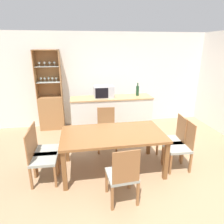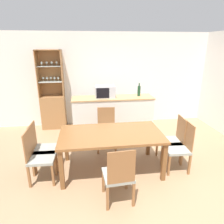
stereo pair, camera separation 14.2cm
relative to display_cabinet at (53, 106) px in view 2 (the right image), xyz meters
The scene contains 13 objects.
ground_plane 3.10m from the display_cabinet, 52.98° to the right, with size 18.00×18.00×0.00m, color #A37F5B.
wall_back 1.95m from the display_cabinet, ahead, with size 6.80×0.06×2.55m.
kitchen_counter 1.66m from the display_cabinet, 17.39° to the right, with size 2.08×0.57×0.94m.
display_cabinet is the anchor object (origin of this frame).
dining_table 2.58m from the display_cabinet, 59.51° to the right, with size 1.80×0.98×0.73m.
dining_chair_head_far 1.93m from the display_cabinet, 47.02° to the right, with size 0.44×0.44×0.91m.
dining_chair_side_left_near 2.38m from the display_cabinet, 87.97° to the right, with size 0.43×0.43×0.91m.
dining_chair_side_right_near 3.47m from the display_cabinet, 43.11° to the right, with size 0.43×0.43×0.91m.
dining_chair_head_near 3.31m from the display_cabinet, 66.64° to the right, with size 0.44×0.44×0.91m.
dining_chair_side_left_far 2.08m from the display_cabinet, 87.68° to the right, with size 0.43×0.43×0.91m.
dining_chair_side_right_far 3.28m from the display_cabinet, 39.39° to the right, with size 0.44×0.44×0.91m.
microwave 1.53m from the display_cabinet, 19.10° to the right, with size 0.50×0.33×0.29m.
wine_bottle 2.36m from the display_cabinet, 11.08° to the right, with size 0.08×0.08×0.34m.
Camera 2 is at (-0.93, -2.98, 2.19)m, focal length 32.00 mm.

